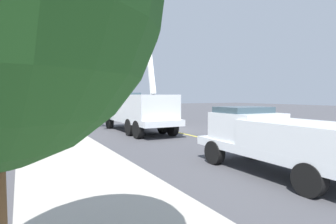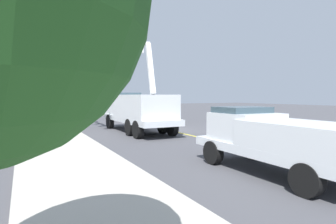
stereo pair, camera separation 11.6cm
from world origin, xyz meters
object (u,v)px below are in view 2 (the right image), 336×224
at_px(utility_bucket_truck, 137,108).
at_px(traffic_cone_mid_front, 141,121).
at_px(service_pickup_truck, 274,138).
at_px(passing_minivan, 154,111).
at_px(traffic_signal_mast, 63,40).

relative_size(utility_bucket_truck, traffic_cone_mid_front, 10.13).
relative_size(utility_bucket_truck, service_pickup_truck, 1.46).
xyz_separation_m(service_pickup_truck, passing_minivan, (18.18, -4.31, -0.15)).
bearing_deg(passing_minivan, traffic_cone_mid_front, 138.94).
xyz_separation_m(utility_bucket_truck, traffic_cone_mid_front, (3.40, -1.65, -1.21)).
height_order(utility_bucket_truck, traffic_signal_mast, traffic_signal_mast).
height_order(service_pickup_truck, traffic_cone_mid_front, service_pickup_truck).
bearing_deg(traffic_cone_mid_front, traffic_signal_mast, 104.00).
height_order(utility_bucket_truck, passing_minivan, utility_bucket_truck).
distance_m(utility_bucket_truck, traffic_cone_mid_front, 3.97).
height_order(service_pickup_truck, passing_minivan, service_pickup_truck).
height_order(utility_bucket_truck, service_pickup_truck, utility_bucket_truck).
xyz_separation_m(service_pickup_truck, traffic_signal_mast, (13.59, 4.45, 5.03)).
bearing_deg(utility_bucket_truck, service_pickup_truck, -179.93).
relative_size(utility_bucket_truck, traffic_signal_mast, 0.94).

